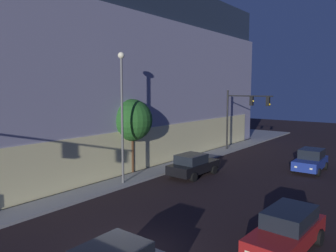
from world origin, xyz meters
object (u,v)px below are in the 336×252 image
traffic_light_far_corner (244,109)px  car_black (193,165)px  sidewalk_tree (132,120)px  car_red (287,230)px  street_lamp_sidewalk (122,103)px  modern_building (58,77)px  car_blue (311,160)px

traffic_light_far_corner → car_black: traffic_light_far_corner is taller
sidewalk_tree → car_black: (2.38, -4.03, -3.30)m
traffic_light_far_corner → car_red: traffic_light_far_corner is taller
traffic_light_far_corner → sidewalk_tree: (-13.26, 2.96, -0.35)m
street_lamp_sidewalk → sidewalk_tree: (2.50, 1.56, -1.44)m
traffic_light_far_corner → car_black: (-10.88, -1.06, -3.65)m
modern_building → street_lamp_sidewalk: 17.90m
sidewalk_tree → car_red: sidewalk_tree is taller
modern_building → car_black: modern_building is taller
car_black → modern_building: bearing=85.7°
street_lamp_sidewalk → car_blue: bearing=-37.3°
traffic_light_far_corner → car_black: size_ratio=1.39×
car_black → car_blue: 9.60m
traffic_light_far_corner → car_black: bearing=-174.4°
sidewalk_tree → car_red: bearing=-110.2°
street_lamp_sidewalk → car_blue: 15.65m
sidewalk_tree → street_lamp_sidewalk: bearing=-148.0°
car_red → car_black: (7.30, 9.35, -0.02)m
modern_building → car_black: size_ratio=8.08×
car_red → car_blue: 14.57m
modern_building → street_lamp_sidewalk: bearing=-110.9°
traffic_light_far_corner → sidewalk_tree: bearing=167.4°
modern_building → car_blue: 27.13m
sidewalk_tree → car_blue: bearing=-48.5°
modern_building → car_red: modern_building is taller
street_lamp_sidewalk → car_black: (4.88, -2.46, -4.73)m
modern_building → street_lamp_sidewalk: size_ratio=4.13×
traffic_light_far_corner → sidewalk_tree: 13.59m
traffic_light_far_corner → car_red: bearing=-150.2°
modern_building → car_black: (-1.44, -19.06, -6.97)m
modern_building → street_lamp_sidewalk: modern_building is taller
sidewalk_tree → car_blue: sidewalk_tree is taller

